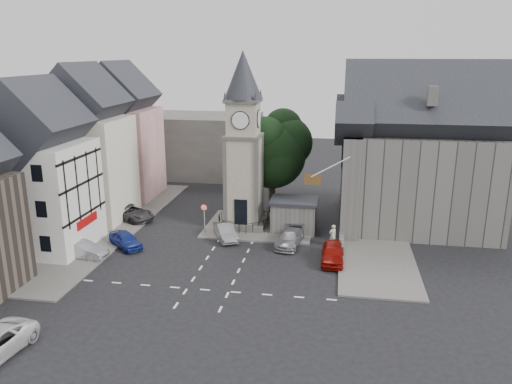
% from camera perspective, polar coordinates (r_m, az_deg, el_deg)
% --- Properties ---
extents(ground, '(120.00, 120.00, 0.00)m').
position_cam_1_polar(ground, '(40.56, -3.52, -7.66)').
color(ground, black).
rests_on(ground, ground).
extents(pavement_west, '(6.00, 30.00, 0.14)m').
position_cam_1_polar(pavement_west, '(49.84, -16.11, -3.65)').
color(pavement_west, '#595651').
rests_on(pavement_west, ground).
extents(pavement_east, '(6.00, 26.00, 0.14)m').
position_cam_1_polar(pavement_east, '(47.16, 13.15, -4.55)').
color(pavement_east, '#595651').
rests_on(pavement_east, ground).
extents(central_island, '(10.00, 8.00, 0.16)m').
position_cam_1_polar(central_island, '(47.56, 0.41, -3.93)').
color(central_island, '#595651').
rests_on(central_island, ground).
extents(road_markings, '(20.00, 8.00, 0.01)m').
position_cam_1_polar(road_markings, '(35.73, -5.53, -11.09)').
color(road_markings, silver).
rests_on(road_markings, ground).
extents(clock_tower, '(4.86, 4.86, 16.25)m').
position_cam_1_polar(clock_tower, '(45.74, -1.44, 5.70)').
color(clock_tower, '#4C4944').
rests_on(clock_tower, ground).
extents(stone_shelter, '(4.30, 3.30, 3.08)m').
position_cam_1_polar(stone_shelter, '(46.23, 4.36, -2.64)').
color(stone_shelter, '#5A5853').
rests_on(stone_shelter, ground).
extents(town_tree, '(7.20, 7.20, 10.80)m').
position_cam_1_polar(town_tree, '(50.50, 1.89, 5.33)').
color(town_tree, black).
rests_on(town_tree, ground).
extents(warning_sign_post, '(0.70, 0.19, 2.85)m').
position_cam_1_polar(warning_sign_post, '(45.52, -5.96, -2.34)').
color(warning_sign_post, black).
rests_on(warning_sign_post, ground).
extents(terrace_pink, '(8.10, 7.60, 12.80)m').
position_cam_1_polar(terrace_pink, '(58.30, -15.09, 5.81)').
color(terrace_pink, tan).
rests_on(terrace_pink, ground).
extents(terrace_cream, '(8.10, 7.60, 12.80)m').
position_cam_1_polar(terrace_cream, '(51.25, -18.75, 4.21)').
color(terrace_cream, beige).
rests_on(terrace_cream, ground).
extents(terrace_tudor, '(8.10, 7.60, 12.00)m').
position_cam_1_polar(terrace_tudor, '(44.62, -23.46, 1.60)').
color(terrace_tudor, silver).
rests_on(terrace_tudor, ground).
extents(backdrop_west, '(20.00, 10.00, 8.00)m').
position_cam_1_polar(backdrop_west, '(68.52, -8.14, 5.41)').
color(backdrop_west, '#4C4944').
rests_on(backdrop_west, ground).
extents(east_building, '(14.40, 11.40, 12.60)m').
position_cam_1_polar(east_building, '(48.74, 17.62, 3.36)').
color(east_building, '#5A5853').
rests_on(east_building, ground).
extents(east_boundary_wall, '(0.40, 16.00, 0.90)m').
position_cam_1_polar(east_boundary_wall, '(48.80, 9.76, -3.19)').
color(east_boundary_wall, '#5A5853').
rests_on(east_boundary_wall, ground).
extents(flagpole, '(3.68, 0.10, 2.74)m').
position_cam_1_polar(flagpole, '(41.24, 8.49, 2.84)').
color(flagpole, white).
rests_on(flagpole, ground).
extents(car_west_blue, '(4.05, 3.80, 1.35)m').
position_cam_1_polar(car_west_blue, '(44.02, -14.70, -5.30)').
color(car_west_blue, navy).
rests_on(car_west_blue, ground).
extents(car_west_silver, '(4.34, 1.92, 1.39)m').
position_cam_1_polar(car_west_silver, '(42.87, -19.29, -6.24)').
color(car_west_silver, gray).
rests_on(car_west_silver, ground).
extents(car_west_grey, '(5.91, 4.61, 1.49)m').
position_cam_1_polar(car_west_grey, '(50.94, -14.20, -2.29)').
color(car_west_grey, '#353437').
rests_on(car_west_grey, ground).
extents(car_island_silver, '(3.11, 4.33, 1.36)m').
position_cam_1_polar(car_island_silver, '(44.51, -3.52, -4.55)').
color(car_island_silver, gray).
rests_on(car_island_silver, ground).
extents(car_island_east, '(2.47, 4.75, 1.31)m').
position_cam_1_polar(car_island_east, '(43.09, 3.89, -5.28)').
color(car_island_east, gray).
rests_on(car_island_east, ground).
extents(car_east_red, '(1.76, 4.36, 1.48)m').
position_cam_1_polar(car_east_red, '(40.16, 8.74, -6.92)').
color(car_east_red, maroon).
rests_on(car_east_red, ground).
extents(pedestrian, '(0.84, 0.77, 1.93)m').
position_cam_1_polar(pedestrian, '(43.25, 8.76, -4.92)').
color(pedestrian, beige).
rests_on(pedestrian, ground).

